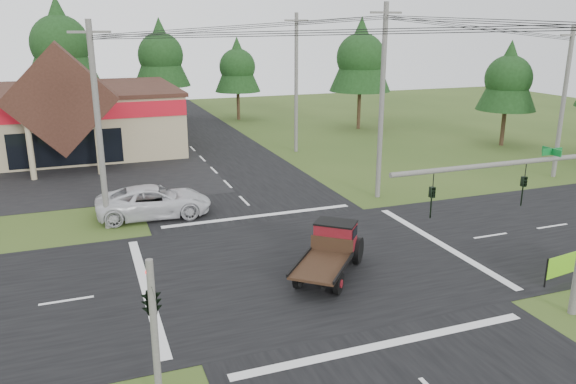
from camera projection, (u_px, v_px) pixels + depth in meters
name	position (u px, v px, depth m)	size (l,w,h in m)	color
ground	(307.00, 264.00, 24.92)	(120.00, 120.00, 0.00)	#32491A
road_ns	(307.00, 264.00, 24.92)	(12.00, 120.00, 0.02)	black
road_ew	(307.00, 264.00, 24.92)	(120.00, 12.00, 0.02)	black
parking_apron	(4.00, 185.00, 37.32)	(28.00, 14.00, 0.02)	black
traffic_signal_mast	(552.00, 204.00, 18.87)	(8.12, 0.24, 7.00)	#595651
traffic_signal_corner	(150.00, 288.00, 14.84)	(0.53, 2.48, 4.40)	#595651
utility_pole_nw	(98.00, 126.00, 27.91)	(2.00, 0.30, 10.50)	#595651
utility_pole_ne	(382.00, 101.00, 33.11)	(2.00, 0.30, 11.50)	#595651
utility_pole_far	(563.00, 102.00, 37.97)	(2.00, 0.30, 10.20)	#595651
utility_pole_n	(296.00, 83.00, 45.73)	(2.00, 0.30, 11.20)	#595651
tree_row_c	(60.00, 41.00, 55.95)	(7.28, 7.28, 13.13)	#332316
tree_row_d	(160.00, 53.00, 60.57)	(6.16, 6.16, 11.11)	#332316
tree_row_e	(237.00, 65.00, 61.83)	(5.04, 5.04, 9.09)	#332316
tree_side_ne	(361.00, 55.00, 55.80)	(6.16, 6.16, 11.11)	#332316
tree_side_e_near	(509.00, 76.00, 48.07)	(5.04, 5.04, 9.09)	#332316
antique_flatbed_truck	(329.00, 253.00, 23.47)	(1.94, 5.09, 2.13)	#5D0D12
roadside_banner	(575.00, 264.00, 23.38)	(3.72, 0.11, 1.27)	#62B017
white_pickup	(154.00, 201.00, 30.98)	(2.86, 6.21, 1.72)	silver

